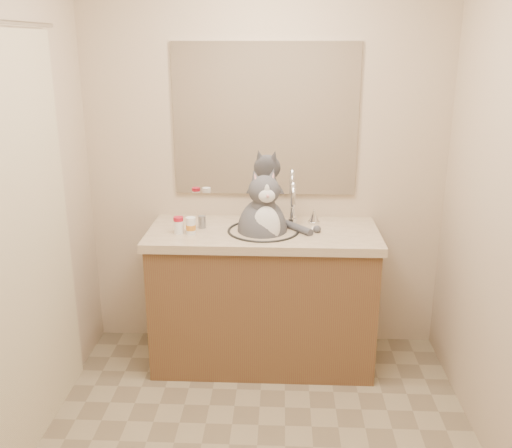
% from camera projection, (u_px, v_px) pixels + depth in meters
% --- Properties ---
extents(room, '(2.22, 2.52, 2.42)m').
position_uv_depth(room, '(256.00, 222.00, 2.29)').
color(room, gray).
rests_on(room, ground).
extents(vanity, '(1.34, 0.59, 1.12)m').
position_uv_depth(vanity, '(263.00, 294.00, 3.44)').
color(vanity, brown).
rests_on(vanity, ground).
extents(mirror, '(1.10, 0.02, 0.90)m').
position_uv_depth(mirror, '(265.00, 120.00, 3.39)').
color(mirror, white).
rests_on(mirror, room).
extents(shower_curtain, '(0.02, 1.30, 1.93)m').
position_uv_depth(shower_curtain, '(16.00, 249.00, 2.48)').
color(shower_curtain, beige).
rests_on(shower_curtain, ground).
extents(cat, '(0.47, 0.38, 0.58)m').
position_uv_depth(cat, '(263.00, 226.00, 3.29)').
color(cat, '#444449').
rests_on(cat, vanity).
extents(pill_bottle_redcap, '(0.07, 0.07, 0.10)m').
position_uv_depth(pill_bottle_redcap, '(179.00, 225.00, 3.24)').
color(pill_bottle_redcap, white).
rests_on(pill_bottle_redcap, vanity).
extents(pill_bottle_orange, '(0.07, 0.07, 0.10)m').
position_uv_depth(pill_bottle_orange, '(191.00, 226.00, 3.24)').
color(pill_bottle_orange, white).
rests_on(pill_bottle_orange, vanity).
extents(grey_canister, '(0.05, 0.05, 0.07)m').
position_uv_depth(grey_canister, '(202.00, 222.00, 3.34)').
color(grey_canister, gray).
rests_on(grey_canister, vanity).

